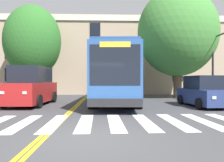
% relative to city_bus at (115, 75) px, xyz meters
% --- Properties ---
extents(ground_plane, '(120.00, 120.00, 0.00)m').
position_rel_city_bus_xyz_m(ground_plane, '(-1.25, -9.68, -1.88)').
color(ground_plane, '#424244').
extents(crosswalk, '(11.63, 3.64, 0.01)m').
position_rel_city_bus_xyz_m(crosswalk, '(-0.37, -7.42, -1.87)').
color(crosswalk, white).
rests_on(crosswalk, ground).
extents(lane_line_yellow_inner, '(0.12, 36.00, 0.01)m').
position_rel_city_bus_xyz_m(lane_line_yellow_inner, '(-2.52, 6.58, -1.88)').
color(lane_line_yellow_inner, gold).
rests_on(lane_line_yellow_inner, ground).
extents(lane_line_yellow_outer, '(0.12, 36.00, 0.01)m').
position_rel_city_bus_xyz_m(lane_line_yellow_outer, '(-2.36, 6.58, -1.88)').
color(lane_line_yellow_outer, gold).
rests_on(lane_line_yellow_outer, ground).
extents(city_bus, '(3.34, 12.06, 3.50)m').
position_rel_city_bus_xyz_m(city_bus, '(0.00, 0.00, 0.00)').
color(city_bus, '#2D5699').
rests_on(city_bus, ground).
extents(car_red_near_lane, '(2.26, 5.16, 2.38)m').
position_rel_city_bus_xyz_m(car_red_near_lane, '(-5.29, -1.72, -0.76)').
color(car_red_near_lane, '#AD1E1E').
rests_on(car_red_near_lane, ground).
extents(car_navy_far_lane, '(2.15, 4.14, 1.81)m').
position_rel_city_bus_xyz_m(car_navy_far_lane, '(5.08, -2.80, -1.05)').
color(car_navy_far_lane, navy).
rests_on(car_navy_far_lane, ground).
extents(street_tree_curbside_large, '(9.76, 9.72, 9.34)m').
position_rel_city_bus_xyz_m(street_tree_curbside_large, '(5.51, 3.11, 3.72)').
color(street_tree_curbside_large, brown).
rests_on(street_tree_curbside_large, ground).
extents(street_tree_curbside_small, '(5.21, 4.91, 8.42)m').
position_rel_city_bus_xyz_m(street_tree_curbside_small, '(-7.38, 4.89, 3.24)').
color(street_tree_curbside_small, brown).
rests_on(street_tree_curbside_small, ground).
extents(building_facade, '(33.22, 8.55, 8.52)m').
position_rel_city_bus_xyz_m(building_facade, '(2.67, 11.92, 2.39)').
color(building_facade, tan).
rests_on(building_facade, ground).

